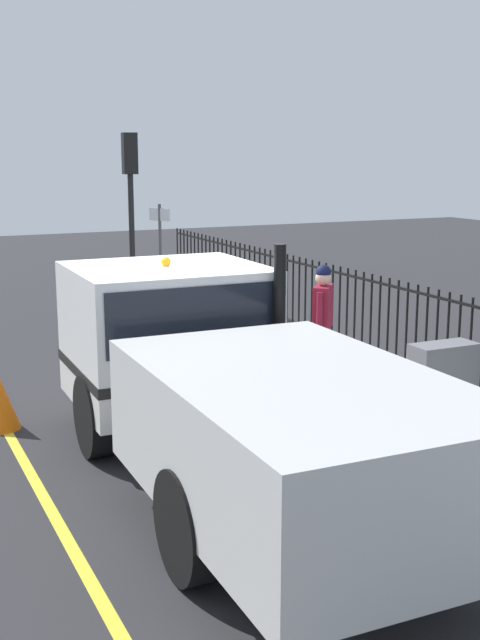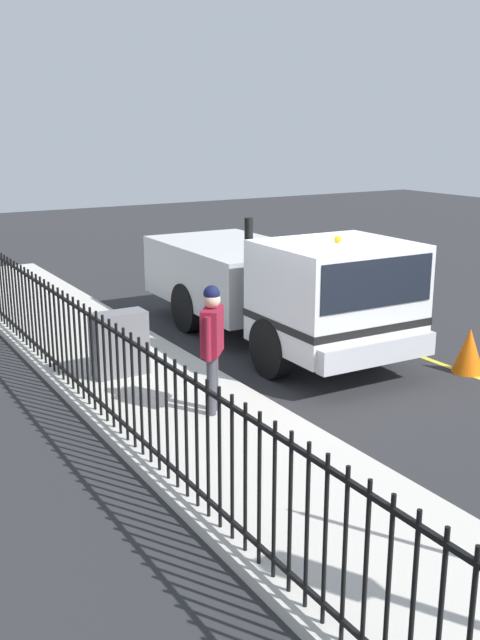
{
  "view_description": "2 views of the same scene",
  "coord_description": "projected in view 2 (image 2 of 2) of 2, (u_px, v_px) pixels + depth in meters",
  "views": [
    {
      "loc": [
        -3.56,
        -9.23,
        3.46
      ],
      "look_at": [
        0.54,
        -0.56,
        1.46
      ],
      "focal_mm": 45.17,
      "sensor_mm": 36.0,
      "label": 1
    },
    {
      "loc": [
        6.78,
        8.65,
        3.9
      ],
      "look_at": [
        1.35,
        -0.46,
        1.04
      ],
      "focal_mm": 40.73,
      "sensor_mm": 36.0,
      "label": 2
    }
  ],
  "objects": [
    {
      "name": "ground_plane",
      "position": [
        328.0,
        379.0,
        11.54
      ],
      "size": [
        51.46,
        51.46,
        0.0
      ],
      "primitive_type": "plane",
      "color": "#2B2B2D",
      "rests_on": "ground"
    },
    {
      "name": "sidewalk_slab",
      "position": [
        176.0,
        407.0,
        10.2
      ],
      "size": [
        2.43,
        23.39,
        0.13
      ],
      "primitive_type": "cube",
      "color": "beige",
      "rests_on": "ground"
    },
    {
      "name": "lane_marking",
      "position": [
        424.0,
        358.0,
        12.57
      ],
      "size": [
        0.12,
        21.05,
        0.01
      ],
      "primitive_type": "cube",
      "color": "yellow",
      "rests_on": "ground"
    },
    {
      "name": "work_truck",
      "position": [
        282.0,
        283.0,
        12.87
      ],
      "size": [
        2.37,
        6.43,
        2.46
      ],
      "rotation": [
        0.0,
        0.0,
        -0.02
      ],
      "color": "white",
      "rests_on": "ground"
    },
    {
      "name": "worker_standing",
      "position": [
        212.0,
        336.0,
        9.58
      ],
      "size": [
        0.49,
        0.52,
        1.76
      ],
      "rotation": [
        0.0,
        0.0,
        -2.27
      ],
      "color": "maroon",
      "rests_on": "sidewalk_slab"
    },
    {
      "name": "iron_fence",
      "position": [
        102.0,
        366.0,
        9.47
      ],
      "size": [
        0.04,
        19.92,
        1.45
      ],
      "color": "black",
      "rests_on": "sidewalk_slab"
    },
    {
      "name": "utility_cabinet",
      "position": [
        119.0,
        344.0,
        11.22
      ],
      "size": [
        0.85,
        0.4,
        1.0
      ],
      "primitive_type": "cube",
      "color": "slate",
      "rests_on": "sidewalk_slab"
    },
    {
      "name": "traffic_cone",
      "position": [
        469.0,
        350.0,
        11.74
      ],
      "size": [
        0.52,
        0.52,
        0.74
      ],
      "primitive_type": "cone",
      "color": "orange",
      "rests_on": "ground"
    }
  ]
}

